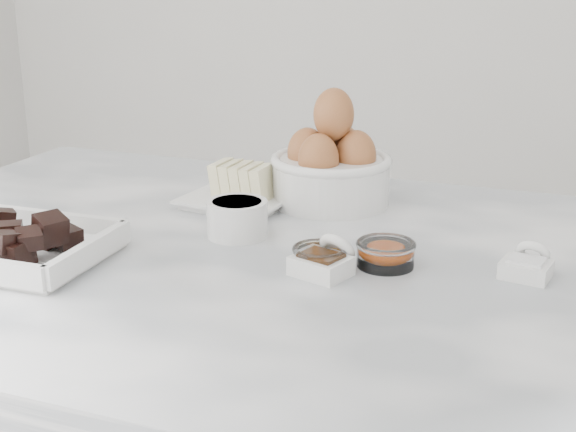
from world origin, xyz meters
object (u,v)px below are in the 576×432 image
at_px(sugar_ramekin, 237,217).
at_px(zest_bowl, 386,253).
at_px(butter_plate, 239,189).
at_px(honey_bowl, 320,258).
at_px(salt_spoon, 528,265).
at_px(egg_bowl, 331,167).
at_px(vanilla_spoon, 325,261).
at_px(chocolate_dish, 8,238).

distance_m(sugar_ramekin, zest_bowl, 0.21).
bearing_deg(butter_plate, honey_bowl, -46.18).
relative_size(sugar_ramekin, salt_spoon, 1.11).
xyz_separation_m(butter_plate, egg_bowl, (0.13, 0.05, 0.03)).
xyz_separation_m(vanilla_spoon, salt_spoon, (0.22, 0.08, -0.00)).
xyz_separation_m(egg_bowl, vanilla_spoon, (0.08, -0.27, -0.04)).
distance_m(chocolate_dish, egg_bowl, 0.47).
bearing_deg(butter_plate, vanilla_spoon, -46.03).
relative_size(chocolate_dish, butter_plate, 1.47).
bearing_deg(vanilla_spoon, salt_spoon, 19.25).
relative_size(butter_plate, salt_spoon, 2.29).
xyz_separation_m(chocolate_dish, vanilla_spoon, (0.38, 0.09, -0.01)).
xyz_separation_m(chocolate_dish, honey_bowl, (0.37, 0.10, -0.01)).
bearing_deg(salt_spoon, chocolate_dish, -164.32).
bearing_deg(honey_bowl, zest_bowl, 29.01).
height_order(chocolate_dish, zest_bowl, chocolate_dish).
bearing_deg(zest_bowl, chocolate_dish, -162.40).
xyz_separation_m(butter_plate, vanilla_spoon, (0.21, -0.22, -0.01)).
bearing_deg(zest_bowl, salt_spoon, 10.28).
height_order(sugar_ramekin, zest_bowl, sugar_ramekin).
xyz_separation_m(sugar_ramekin, salt_spoon, (0.37, -0.01, -0.01)).
distance_m(chocolate_dish, sugar_ramekin, 0.29).
distance_m(butter_plate, salt_spoon, 0.45).
distance_m(chocolate_dish, butter_plate, 0.35).
distance_m(sugar_ramekin, salt_spoon, 0.37).
bearing_deg(honey_bowl, butter_plate, 133.82).
xyz_separation_m(chocolate_dish, sugar_ramekin, (0.23, 0.18, 0.00)).
bearing_deg(butter_plate, sugar_ramekin, -66.40).
height_order(chocolate_dish, vanilla_spoon, chocolate_dish).
relative_size(chocolate_dish, egg_bowl, 1.35).
relative_size(sugar_ramekin, honey_bowl, 1.22).
xyz_separation_m(butter_plate, sugar_ramekin, (0.06, -0.13, 0.00)).
relative_size(butter_plate, honey_bowl, 2.53).
relative_size(egg_bowl, vanilla_spoon, 2.04).
relative_size(chocolate_dish, zest_bowl, 3.39).
bearing_deg(salt_spoon, honey_bowl, -163.60).
xyz_separation_m(chocolate_dish, egg_bowl, (0.30, 0.36, 0.03)).
distance_m(butter_plate, honey_bowl, 0.29).
relative_size(egg_bowl, salt_spoon, 2.49).
distance_m(honey_bowl, zest_bowl, 0.08).
bearing_deg(zest_bowl, vanilla_spoon, -141.31).
bearing_deg(honey_bowl, salt_spoon, 16.40).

